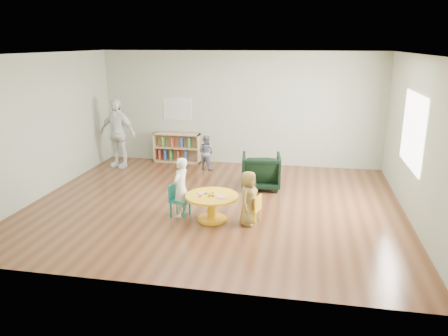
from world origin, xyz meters
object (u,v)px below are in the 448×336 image
at_px(armchair, 261,171).
at_px(toddler, 206,152).
at_px(child_left, 181,187).
at_px(child_right, 248,198).
at_px(adult_caretaker, 117,133).
at_px(kid_chair_left, 178,199).
at_px(kid_chair_right, 253,208).
at_px(activity_table, 212,203).
at_px(bookshelf, 177,148).

distance_m(armchair, toddler, 1.87).
bearing_deg(armchair, child_left, 49.47).
xyz_separation_m(child_left, toddler, (-0.23, 2.99, -0.11)).
distance_m(child_right, adult_caretaker, 4.70).
distance_m(kid_chair_left, toddler, 2.99).
relative_size(kid_chair_right, adult_caretaker, 0.30).
bearing_deg(activity_table, child_left, 171.89).
xyz_separation_m(armchair, child_left, (-1.23, -1.83, 0.17)).
xyz_separation_m(kid_chair_left, child_left, (0.06, -0.01, 0.22)).
bearing_deg(child_left, armchair, 161.38).
height_order(activity_table, kid_chair_right, same).
xyz_separation_m(activity_table, child_right, (0.64, -0.07, 0.15)).
bearing_deg(kid_chair_right, armchair, 19.24).
distance_m(activity_table, adult_caretaker, 4.20).
xyz_separation_m(bookshelf, child_right, (2.37, -3.71, 0.11)).
distance_m(bookshelf, child_left, 3.74).
bearing_deg(bookshelf, kid_chair_right, -56.08).
distance_m(activity_table, child_left, 0.63).
xyz_separation_m(armchair, adult_caretaker, (-3.64, 0.98, 0.48)).
bearing_deg(bookshelf, toddler, -31.80).
distance_m(child_right, toddler, 3.47).
relative_size(bookshelf, armchair, 1.48).
relative_size(bookshelf, child_left, 1.12).
bearing_deg(child_right, kid_chair_right, -34.00).
distance_m(kid_chair_right, child_right, 0.23).
height_order(kid_chair_right, child_left, child_left).
bearing_deg(armchair, child_right, 83.19).
bearing_deg(bookshelf, armchair, -36.06).
bearing_deg(kid_chair_right, bookshelf, 50.91).
bearing_deg(bookshelf, adult_caretaker, -149.53).
bearing_deg(activity_table, adult_caretaker, 136.02).
distance_m(kid_chair_left, child_right, 1.31).
height_order(kid_chair_right, child_right, child_right).
distance_m(armchair, adult_caretaker, 3.80).
relative_size(bookshelf, child_right, 1.27).
bearing_deg(adult_caretaker, armchair, -3.15).
height_order(armchair, child_right, child_right).
relative_size(armchair, toddler, 0.96).
xyz_separation_m(bookshelf, toddler, (0.91, -0.56, 0.06)).
relative_size(kid_chair_left, toddler, 0.69).
bearing_deg(kid_chair_left, kid_chair_right, 95.46).
relative_size(activity_table, toddler, 1.08).
distance_m(activity_table, toddler, 3.18).
distance_m(kid_chair_right, armchair, 1.91).
bearing_deg(child_left, kid_chair_right, 101.74).
distance_m(bookshelf, toddler, 1.07).
bearing_deg(kid_chair_right, kid_chair_left, 103.17).
bearing_deg(kid_chair_right, adult_caretaker, 69.15).
xyz_separation_m(armchair, toddler, (-1.46, 1.16, 0.06)).
relative_size(child_right, adult_caretaker, 0.56).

